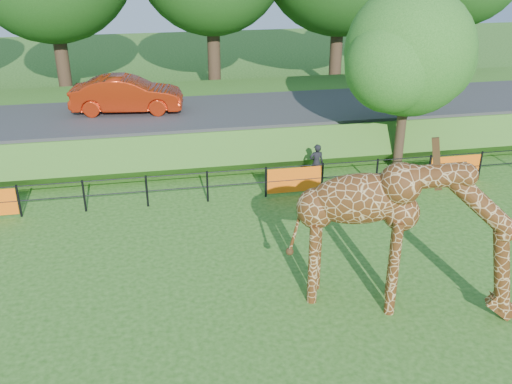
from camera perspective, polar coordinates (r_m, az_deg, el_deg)
ground at (r=12.65m, az=-0.54°, el=-16.35°), size 90.00×90.00×0.00m
giraffe at (r=13.59m, az=14.61°, el=-4.25°), size 5.32×3.09×3.85m
perimeter_fence at (r=19.14m, az=-4.88°, el=0.55°), size 28.07×0.10×1.10m
embankment at (r=26.13m, az=-6.75°, el=7.30°), size 40.00×9.00×1.30m
road at (r=24.49m, az=-6.54°, el=7.88°), size 40.00×5.00×0.12m
car_red at (r=24.65m, az=-12.78°, el=9.50°), size 4.71×2.12×1.50m
visitor at (r=20.72m, az=6.06°, el=2.90°), size 0.53×0.35×1.43m
tree_east at (r=21.58m, az=15.23°, el=12.95°), size 5.40×4.71×6.76m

